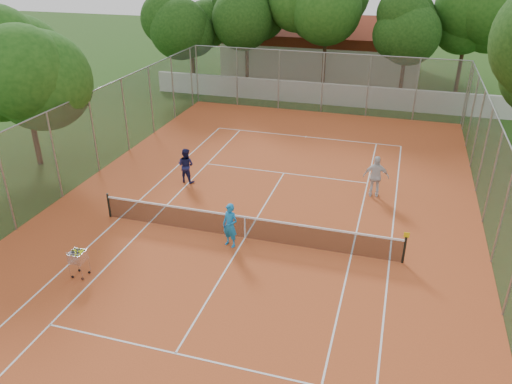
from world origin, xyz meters
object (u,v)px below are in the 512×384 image
(player_near, at_px, (230,225))
(player_far_right, at_px, (376,177))
(player_far_left, at_px, (186,165))
(ball_hopper, at_px, (79,263))
(tennis_net, at_px, (245,227))
(clubhouse, at_px, (323,47))

(player_near, height_order, player_far_right, player_far_right)
(player_far_left, height_order, ball_hopper, player_far_left)
(player_far_left, xyz_separation_m, player_far_right, (8.77, 0.99, 0.12))
(ball_hopper, bearing_deg, player_far_right, 52.96)
(player_near, bearing_deg, player_far_left, 147.38)
(player_near, height_order, player_far_left, player_near)
(player_far_right, xyz_separation_m, ball_hopper, (-9.18, -9.10, -0.43))
(player_far_left, xyz_separation_m, ball_hopper, (-0.40, -8.11, -0.31))
(player_far_left, bearing_deg, tennis_net, 144.13)
(tennis_net, bearing_deg, player_far_left, 135.95)
(player_near, relative_size, ball_hopper, 1.63)
(clubhouse, height_order, player_near, clubhouse)
(tennis_net, height_order, player_far_right, player_far_right)
(clubhouse, distance_m, ball_hopper, 33.14)
(player_near, relative_size, player_far_right, 0.90)
(player_far_left, relative_size, ball_hopper, 1.58)
(player_far_left, height_order, player_far_right, player_far_right)
(tennis_net, xyz_separation_m, player_far_left, (-4.26, 4.12, 0.35))
(tennis_net, height_order, ball_hopper, ball_hopper)
(tennis_net, relative_size, ball_hopper, 11.12)
(clubhouse, bearing_deg, tennis_net, -86.05)
(clubhouse, relative_size, player_far_left, 9.71)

